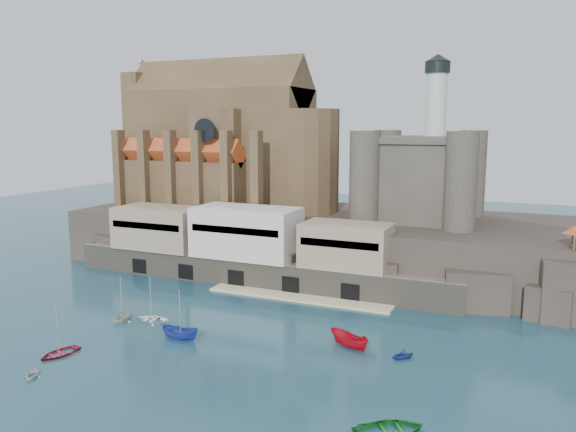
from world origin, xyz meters
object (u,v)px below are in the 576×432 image
(castle_keep, at_px, (420,174))
(boat_2, at_px, (181,339))
(boat_1, at_px, (32,377))
(boat_0, at_px, (59,355))
(church, at_px, (227,149))

(castle_keep, height_order, boat_2, castle_keep)
(castle_keep, bearing_deg, boat_1, -116.23)
(boat_1, bearing_deg, castle_keep, 36.35)
(boat_0, xyz_separation_m, boat_1, (1.85, -5.67, 0.00))
(church, bearing_deg, boat_0, -81.22)
(castle_keep, xyz_separation_m, boat_1, (-29.78, -60.43, -18.31))
(boat_1, relative_size, boat_2, 0.51)
(boat_0, bearing_deg, boat_2, 55.81)
(boat_0, height_order, boat_2, boat_2)
(boat_0, relative_size, boat_1, 1.87)
(boat_1, bearing_deg, boat_0, 80.68)
(castle_keep, height_order, boat_0, castle_keep)
(castle_keep, xyz_separation_m, boat_0, (-31.63, -54.76, -18.31))
(castle_keep, distance_m, boat_1, 69.81)
(boat_2, bearing_deg, castle_keep, -27.28)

